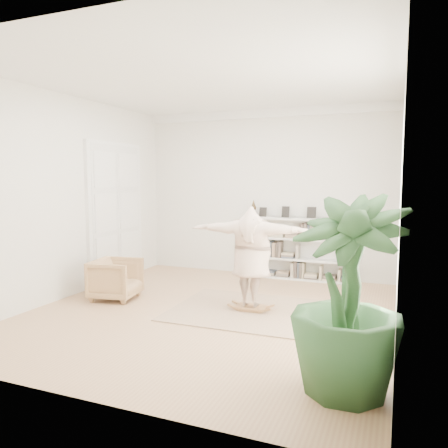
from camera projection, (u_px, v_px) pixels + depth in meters
name	position (u px, v px, depth m)	size (l,w,h in m)	color
floor	(210.00, 312.00, 6.97)	(6.00, 6.00, 0.00)	tan
room_shell	(265.00, 113.00, 9.32)	(6.00, 6.00, 6.00)	silver
doors	(116.00, 214.00, 9.03)	(0.09, 1.78, 2.92)	white
bookshelf	(296.00, 249.00, 9.23)	(2.20, 0.35, 1.64)	silver
armchair	(116.00, 279.00, 7.71)	(0.76, 0.79, 0.71)	tan
rug	(251.00, 311.00, 7.01)	(2.50, 2.00, 0.02)	tan
rocker_board	(251.00, 307.00, 7.00)	(0.50, 0.30, 0.10)	#8F5A39
person	(251.00, 255.00, 6.91)	(1.97, 0.54, 1.60)	beige
houseplant	(347.00, 296.00, 4.25)	(1.11, 1.11, 1.98)	#2A552A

